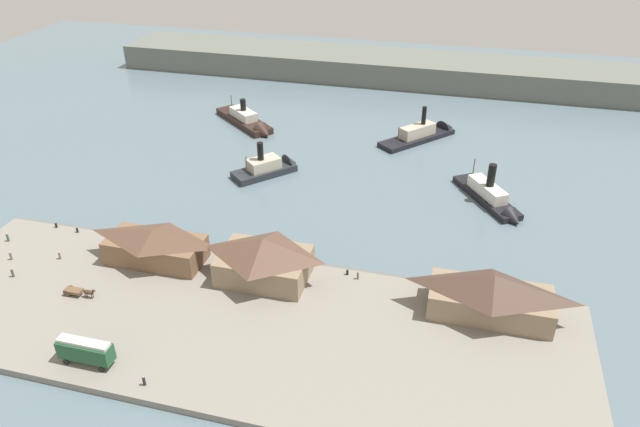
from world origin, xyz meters
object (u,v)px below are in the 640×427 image
ferry_shed_west_terminal (491,295)px  street_tram (85,350)px  mooring_post_center_west (77,230)px  ferry_moored_east (426,133)px  pedestrian_walking_east (8,238)px  mooring_post_center_east (347,272)px  pedestrian_near_east_shed (358,275)px  horse_cart (79,291)px  pedestrian_at_waters_edge (12,273)px  ferry_shed_east_terminal (155,245)px  ferry_shed_customs_shed (264,258)px  ferry_outer_harbor (271,167)px  ferry_near_quay (249,122)px  pedestrian_standing_center (60,256)px  pedestrian_near_cart (144,381)px  pedestrian_near_west_shed (11,256)px  mooring_post_east (56,225)px  ferry_approaching_east (493,199)px

ferry_shed_west_terminal → street_tram: 61.54m
mooring_post_center_west → ferry_moored_east: (61.24, 67.38, -0.36)m
pedestrian_walking_east → mooring_post_center_east: pedestrian_walking_east is taller
mooring_post_center_east → ferry_moored_east: size_ratio=0.04×
pedestrian_near_east_shed → pedestrian_walking_east: bearing=-175.5°
horse_cart → pedestrian_at_waters_edge: horse_cart is taller
horse_cart → mooring_post_center_east: size_ratio=6.49×
ferry_shed_east_terminal → ferry_shed_west_terminal: bearing=-0.0°
ferry_shed_customs_shed → ferry_outer_harbor: size_ratio=0.97×
mooring_post_center_west → ferry_near_quay: (12.26, 62.42, -0.29)m
pedestrian_at_waters_edge → ferry_shed_west_terminal: bearing=7.7°
ferry_shed_west_terminal → ferry_moored_east: 74.09m
ferry_shed_west_terminal → horse_cart: bearing=-169.2°
ferry_shed_customs_shed → pedestrian_standing_center: 38.48m
pedestrian_near_east_shed → ferry_outer_harbor: 47.29m
pedestrian_at_waters_edge → ferry_outer_harbor: size_ratio=0.11×
ferry_shed_east_terminal → mooring_post_center_east: bearing=7.4°
horse_cart → street_tram: bearing=-51.7°
pedestrian_near_cart → pedestrian_walking_east: pedestrian_walking_east is taller
pedestrian_standing_center → horse_cart: bearing=-40.8°
ferry_shed_east_terminal → pedestrian_near_west_shed: ferry_shed_east_terminal is taller
pedestrian_near_cart → ferry_near_quay: ferry_near_quay is taller
pedestrian_walking_east → ferry_shed_west_terminal: bearing=1.0°
ferry_shed_east_terminal → mooring_post_east: bearing=168.4°
ferry_shed_customs_shed → ferry_outer_harbor: 43.25m
horse_cart → mooring_post_center_east: horse_cart is taller
ferry_shed_west_terminal → ferry_outer_harbor: ferry_shed_west_terminal is taller
ferry_near_quay → ferry_shed_east_terminal: bearing=-83.6°
pedestrian_near_east_shed → ferry_approaching_east: (22.53, 34.91, -0.42)m
street_tram → mooring_post_east: size_ratio=9.10×
street_tram → mooring_post_center_west: bearing=126.6°
ferry_shed_east_terminal → ferry_shed_customs_shed: ferry_shed_customs_shed is taller
pedestrian_near_west_shed → ferry_approaching_east: 96.23m
pedestrian_standing_center → street_tram: bearing=-47.0°
ferry_shed_west_terminal → ferry_approaching_east: 38.79m
street_tram → pedestrian_standing_center: (-20.16, 21.59, -1.69)m
mooring_post_east → ferry_outer_harbor: (32.71, 36.13, -0.15)m
pedestrian_at_waters_edge → mooring_post_center_west: (2.19, 15.54, -0.35)m
mooring_post_center_east → ferry_near_quay: bearing=123.9°
street_tram → ferry_near_quay: (-10.29, 92.78, -2.25)m
horse_cart → ferry_moored_east: ferry_moored_east is taller
ferry_shed_customs_shed → ferry_approaching_east: bearing=45.1°
ferry_shed_east_terminal → ferry_outer_harbor: (7.73, 41.24, -3.05)m
pedestrian_at_waters_edge → mooring_post_center_east: size_ratio=1.94×
ferry_shed_west_terminal → ferry_shed_east_terminal: bearing=180.0°
pedestrian_near_east_shed → ferry_moored_east: 68.44m
pedestrian_walking_east → ferry_near_quay: bearing=71.3°
ferry_outer_harbor → pedestrian_near_west_shed: bearing=-125.1°
mooring_post_center_west → ferry_moored_east: size_ratio=0.04×
pedestrian_standing_center → ferry_moored_east: ferry_moored_east is taller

